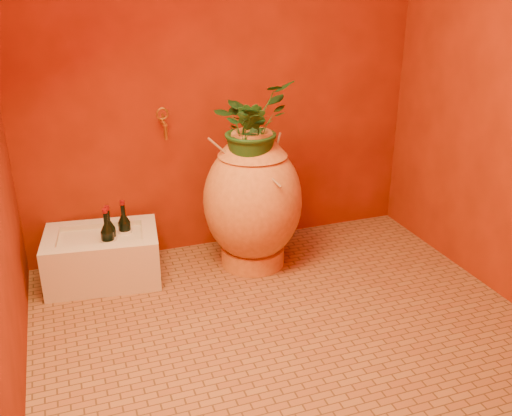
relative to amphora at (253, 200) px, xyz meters
name	(u,v)px	position (x,y,z in m)	size (l,w,h in m)	color
floor	(281,319)	(-0.06, -0.64, -0.42)	(2.50, 2.50, 0.00)	brown
wall_back	(222,50)	(-0.06, 0.36, 0.83)	(2.50, 0.02, 2.50)	#631905
amphora	(253,200)	(0.00, 0.00, 0.00)	(0.67, 0.67, 0.84)	#D3883B
stone_basin	(103,257)	(-0.89, 0.11, -0.28)	(0.68, 0.51, 0.30)	beige
wine_bottle_a	(108,242)	(-0.85, 0.02, -0.14)	(0.08, 0.08, 0.31)	black
wine_bottle_b	(125,232)	(-0.75, 0.13, -0.15)	(0.07, 0.07, 0.30)	black
wine_bottle_c	(110,239)	(-0.84, 0.06, -0.15)	(0.08, 0.08, 0.31)	black
wall_tap	(163,122)	(-0.45, 0.27, 0.45)	(0.07, 0.16, 0.17)	#A57E26
plant_main	(251,126)	(-0.01, -0.02, 0.46)	(0.44, 0.38, 0.49)	#19471B
plant_side	(249,133)	(-0.04, -0.06, 0.43)	(0.20, 0.16, 0.36)	#19471B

